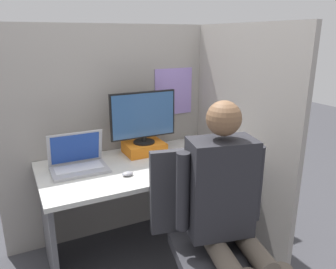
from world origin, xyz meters
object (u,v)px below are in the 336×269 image
Objects in this scene: laptop at (78,163)px; office_chair at (204,234)px; carrot_toy at (180,163)px; monitor at (143,117)px; paper_box at (144,148)px; stapler at (204,144)px; person at (229,208)px.

office_chair is (0.54, -0.75, -0.27)m from laptop.
office_chair reaches higher than carrot_toy.
monitor is 1.40× the size of laptop.
laptop is at bearing -168.30° from paper_box.
stapler is (0.50, -0.09, -0.01)m from paper_box.
paper_box is 0.51m from stapler.
laptop is at bearing -168.01° from monitor.
monitor is 3.47× the size of carrot_toy.
office_chair is at bearing -122.05° from stapler.
paper_box is 1.02m from person.
stapler is at bearing 36.60° from carrot_toy.
person is at bearing -96.04° from carrot_toy.
carrot_toy is (0.12, -0.37, -0.02)m from paper_box.
laptop is 0.70m from carrot_toy.
carrot_toy is (0.12, -0.37, -0.26)m from monitor.
laptop is at bearing 126.09° from office_chair.
stapler is at bearing -9.95° from paper_box.
laptop reaches higher than stapler.
stapler is at bearing -10.27° from monitor.
carrot_toy is at bearing -21.60° from laptop.
person is (0.04, -0.16, 0.24)m from office_chair.
stapler is 0.13× the size of person.
monitor reaches higher than carrot_toy.
stapler is 0.17× the size of office_chair.
laptop is 1.08m from person.
carrot_toy is at bearing -71.65° from paper_box.
person is at bearing -57.38° from laptop.
stapler is 1.12× the size of carrot_toy.
person is at bearing -87.03° from paper_box.
monitor is at bearing 91.09° from office_chair.
paper_box is at bearing 170.05° from stapler.
person reaches higher than monitor.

